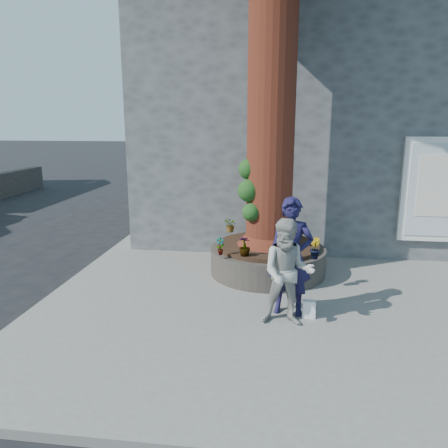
# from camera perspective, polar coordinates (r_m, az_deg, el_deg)

# --- Properties ---
(ground) EXTENTS (120.00, 120.00, 0.00)m
(ground) POSITION_cam_1_polar(r_m,az_deg,el_deg) (7.24, -1.39, -12.22)
(ground) COLOR black
(ground) RESTS_ON ground
(pavement) EXTENTS (9.00, 8.00, 0.12)m
(pavement) POSITION_cam_1_polar(r_m,az_deg,el_deg) (8.07, 10.46, -9.19)
(pavement) COLOR slate
(pavement) RESTS_ON ground
(yellow_line) EXTENTS (0.10, 30.00, 0.01)m
(yellow_line) POSITION_cam_1_polar(r_m,az_deg,el_deg) (9.04, -20.00, -7.67)
(yellow_line) COLOR yellow
(yellow_line) RESTS_ON ground
(stone_shop) EXTENTS (10.30, 8.30, 6.30)m
(stone_shop) POSITION_cam_1_polar(r_m,az_deg,el_deg) (13.72, 14.06, 13.12)
(stone_shop) COLOR #4B4E50
(stone_shop) RESTS_ON ground
(planter) EXTENTS (2.30, 2.30, 0.60)m
(planter) POSITION_cam_1_polar(r_m,az_deg,el_deg) (8.88, 5.73, -4.50)
(planter) COLOR black
(planter) RESTS_ON pavement
(man) EXTENTS (0.74, 0.55, 1.87)m
(man) POSITION_cam_1_polar(r_m,az_deg,el_deg) (6.89, 8.70, -4.25)
(man) COLOR #171439
(man) RESTS_ON pavement
(woman) EXTENTS (0.80, 0.63, 1.63)m
(woman) POSITION_cam_1_polar(r_m,az_deg,el_deg) (6.55, 8.33, -6.31)
(woman) COLOR #A2A19B
(woman) RESTS_ON pavement
(shopping_bag) EXTENTS (0.20, 0.12, 0.28)m
(shopping_bag) POSITION_cam_1_polar(r_m,az_deg,el_deg) (7.05, 11.01, -10.86)
(shopping_bag) COLOR white
(shopping_bag) RESTS_ON pavement
(plant_a) EXTENTS (0.21, 0.18, 0.34)m
(plant_a) POSITION_cam_1_polar(r_m,az_deg,el_deg) (7.99, -0.51, -2.89)
(plant_a) COLOR gray
(plant_a) RESTS_ON planter
(plant_b) EXTENTS (0.24, 0.25, 0.38)m
(plant_b) POSITION_cam_1_polar(r_m,az_deg,el_deg) (7.94, 11.75, -3.12)
(plant_b) COLOR gray
(plant_b) RESTS_ON planter
(plant_c) EXTENTS (0.22, 0.22, 0.36)m
(plant_c) POSITION_cam_1_polar(r_m,az_deg,el_deg) (7.94, 2.71, -2.91)
(plant_c) COLOR gray
(plant_c) RESTS_ON planter
(plant_d) EXTENTS (0.39, 0.39, 0.33)m
(plant_d) POSITION_cam_1_polar(r_m,az_deg,el_deg) (9.62, 0.90, -0.11)
(plant_d) COLOR gray
(plant_d) RESTS_ON planter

